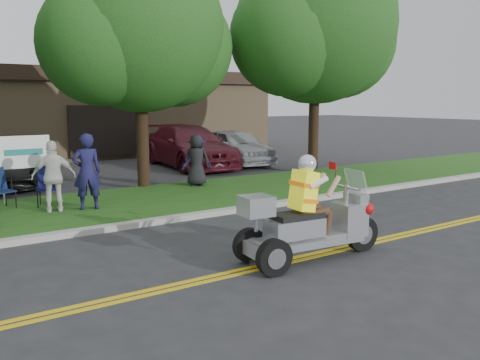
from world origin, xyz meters
TOP-DOWN VIEW (x-y plane):
  - ground at (0.00, 0.00)m, footprint 120.00×120.00m
  - centerline_near at (0.00, -0.58)m, footprint 60.00×0.10m
  - centerline_far at (0.00, -0.42)m, footprint 60.00×0.10m
  - curb at (0.00, 3.05)m, footprint 60.00×0.25m
  - grass_verge at (0.00, 5.20)m, footprint 60.00×4.00m
  - commercial_building at (2.00, 18.98)m, footprint 18.00×8.20m
  - tree_mid at (0.55, 7.23)m, footprint 5.88×4.80m
  - tree_right at (7.06, 7.03)m, footprint 6.86×5.60m
  - business_sign at (-2.90, 6.60)m, footprint 1.25×0.06m
  - trike_scooter at (-0.02, -0.65)m, footprint 2.69×0.94m
  - lawn_chair_a at (-2.52, 5.85)m, footprint 0.67×0.69m
  - spectator_adult_left at (-1.89, 4.85)m, footprint 0.71×0.53m
  - spectator_adult_right at (-2.60, 5.02)m, footprint 1.01×0.60m
  - spectator_chair_a at (1.90, 6.48)m, footprint 0.98×0.60m
  - spectator_chair_b at (1.81, 6.34)m, footprint 0.88×0.75m
  - parked_car_mid at (-2.50, 10.05)m, footprint 3.27×4.81m
  - parked_car_right at (4.09, 11.00)m, footprint 2.68×5.72m
  - parked_car_far_right at (5.98, 10.58)m, footprint 2.05×4.44m

SIDE VIEW (x-z plane):
  - ground at x=0.00m, z-range 0.00..0.00m
  - centerline_near at x=0.00m, z-range 0.00..0.01m
  - centerline_far at x=0.00m, z-range 0.00..0.01m
  - grass_verge at x=0.00m, z-range 0.01..0.11m
  - curb at x=0.00m, z-range 0.00..0.12m
  - parked_car_mid at x=-2.50m, z-range 0.00..1.22m
  - trike_scooter at x=-0.02m, z-range -0.26..1.49m
  - lawn_chair_a at x=-2.52m, z-range 0.17..1.16m
  - parked_car_far_right at x=5.98m, z-range 0.00..1.47m
  - parked_car_right at x=4.09m, z-range 0.00..1.62m
  - spectator_chair_a at x=1.90m, z-range 0.10..1.58m
  - spectator_chair_b at x=1.81m, z-range 0.10..1.63m
  - spectator_adult_right at x=-2.60m, z-range 0.10..1.72m
  - spectator_adult_left at x=-1.89m, z-range 0.10..1.87m
  - business_sign at x=-2.90m, z-range 0.38..2.13m
  - commercial_building at x=2.00m, z-range 0.01..4.01m
  - tree_mid at x=0.55m, z-range 0.91..7.96m
  - tree_right at x=7.06m, z-range 0.99..9.06m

